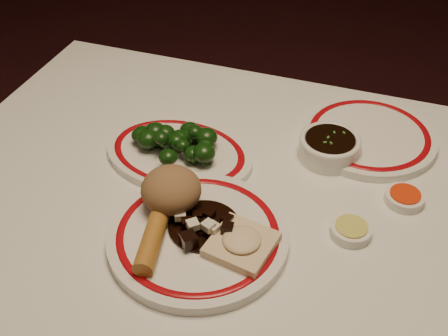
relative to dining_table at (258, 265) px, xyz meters
The scene contains 12 objects.
dining_table is the anchor object (origin of this frame).
main_plate 0.14m from the dining_table, 144.01° to the right, with size 0.28×0.28×0.02m.
rice_mound 0.20m from the dining_table, behind, with size 0.09×0.09×0.07m, color #8E6543.
spring_roll 0.21m from the dining_table, 140.21° to the right, with size 0.03×0.03×0.11m, color #B2762C.
fried_wonton 0.14m from the dining_table, 98.54° to the right, with size 0.10×0.10×0.02m.
stirfry_heap 0.15m from the dining_table, 148.09° to the right, with size 0.11×0.12×0.03m.
broccoli_plate 0.24m from the dining_table, 147.64° to the left, with size 0.29×0.25×0.02m.
broccoli_pile 0.26m from the dining_table, 147.69° to the left, with size 0.16×0.12×0.05m.
soy_bowl 0.25m from the dining_table, 72.36° to the left, with size 0.11×0.11×0.04m.
sweet_sour_dish 0.27m from the dining_table, 32.75° to the left, with size 0.06×0.06×0.02m.
mustard_dish 0.17m from the dining_table, 12.92° to the left, with size 0.06×0.06×0.02m.
far_plate 0.33m from the dining_table, 65.66° to the left, with size 0.25×0.25×0.02m.
Camera 1 is at (0.15, -0.60, 1.39)m, focal length 45.00 mm.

